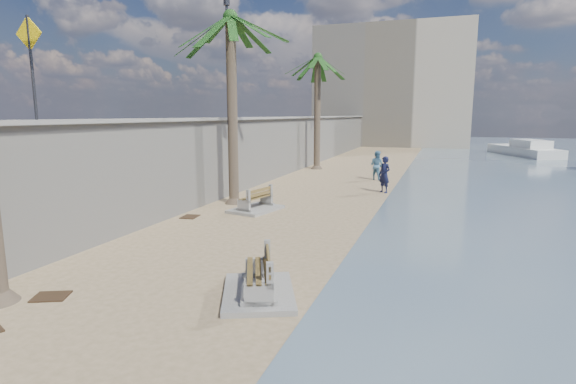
# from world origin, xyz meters

# --- Properties ---
(ground_plane) EXTENTS (140.00, 140.00, 0.00)m
(ground_plane) POSITION_xyz_m (0.00, 0.00, 0.00)
(ground_plane) COLOR tan
(seawall) EXTENTS (0.45, 70.00, 3.50)m
(seawall) POSITION_xyz_m (-5.20, 20.00, 1.75)
(seawall) COLOR gray
(seawall) RESTS_ON ground_plane
(wall_cap) EXTENTS (0.80, 70.00, 0.12)m
(wall_cap) POSITION_xyz_m (-5.20, 20.00, 3.55)
(wall_cap) COLOR gray
(wall_cap) RESTS_ON seawall
(end_building) EXTENTS (18.00, 12.00, 14.00)m
(end_building) POSITION_xyz_m (-2.00, 52.00, 7.00)
(end_building) COLOR #B7AA93
(end_building) RESTS_ON ground_plane
(bench_near) EXTENTS (2.17, 2.52, 0.89)m
(bench_near) POSITION_xyz_m (0.81, 1.34, 0.39)
(bench_near) COLOR gray
(bench_near) RESTS_ON ground_plane
(bench_far) EXTENTS (1.84, 2.34, 0.87)m
(bench_far) POSITION_xyz_m (-2.57, 9.08, 0.38)
(bench_far) COLOR gray
(bench_far) RESTS_ON ground_plane
(palm_mid) EXTENTS (5.00, 5.00, 8.47)m
(palm_mid) POSITION_xyz_m (-4.01, 10.12, 7.46)
(palm_mid) COLOR brown
(palm_mid) RESTS_ON ground_plane
(palm_back) EXTENTS (5.00, 5.00, 8.41)m
(palm_back) POSITION_xyz_m (-3.99, 23.17, 7.39)
(palm_back) COLOR brown
(palm_back) RESTS_ON ground_plane
(pedestrian_sign) EXTENTS (0.78, 0.07, 2.40)m
(pedestrian_sign) POSITION_xyz_m (-5.00, 1.50, 5.15)
(pedestrian_sign) COLOR #2D2D33
(pedestrian_sign) RESTS_ON wall_cap
(streetlight) EXTENTS (0.28, 0.28, 5.12)m
(streetlight) POSITION_xyz_m (-5.10, 12.00, 6.64)
(streetlight) COLOR #2D2D33
(streetlight) RESTS_ON wall_cap
(person_a) EXTENTS (0.88, 0.83, 2.02)m
(person_a) POSITION_xyz_m (1.68, 14.91, 1.01)
(person_a) COLOR #121533
(person_a) RESTS_ON ground_plane
(person_b) EXTENTS (1.11, 1.01, 1.87)m
(person_b) POSITION_xyz_m (0.70, 19.19, 0.94)
(person_b) COLOR teal
(person_b) RESTS_ON ground_plane
(yacht_far) EXTENTS (5.54, 9.50, 1.50)m
(yacht_far) POSITION_xyz_m (11.31, 39.64, 0.35)
(yacht_far) COLOR silver
(yacht_far) RESTS_ON bay_water
(debris_b) EXTENTS (0.84, 0.78, 0.03)m
(debris_b) POSITION_xyz_m (-3.22, -0.16, 0.01)
(debris_b) COLOR #382616
(debris_b) RESTS_ON ground_plane
(debris_c) EXTENTS (0.63, 0.75, 0.03)m
(debris_c) POSITION_xyz_m (-4.42, 7.23, 0.01)
(debris_c) COLOR #382616
(debris_c) RESTS_ON ground_plane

